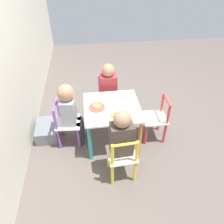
# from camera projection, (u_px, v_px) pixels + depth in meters

# --- Properties ---
(ground_plane) EXTENTS (6.00, 6.00, 0.00)m
(ground_plane) POSITION_uv_depth(u_px,v_px,m) (112.00, 139.00, 2.54)
(ground_plane) COLOR #5B514C
(kids_table) EXTENTS (0.57, 0.57, 0.47)m
(kids_table) POSITION_uv_depth(u_px,v_px,m) (112.00, 112.00, 2.29)
(kids_table) COLOR silver
(kids_table) RESTS_ON ground_plane
(chair_purple) EXTENTS (0.28, 0.28, 0.53)m
(chair_purple) POSITION_uv_depth(u_px,v_px,m) (66.00, 124.00, 2.36)
(chair_purple) COLOR silver
(chair_purple) RESTS_ON ground_plane
(chair_yellow) EXTENTS (0.28, 0.28, 0.53)m
(chair_yellow) POSITION_uv_depth(u_px,v_px,m) (122.00, 157.00, 1.99)
(chair_yellow) COLOR silver
(chair_yellow) RESTS_ON ground_plane
(chair_pink) EXTENTS (0.27, 0.27, 0.53)m
(chair_pink) POSITION_uv_depth(u_px,v_px,m) (108.00, 97.00, 2.76)
(chair_pink) COLOR silver
(chair_pink) RESTS_ON ground_plane
(chair_red) EXTENTS (0.26, 0.26, 0.53)m
(chair_red) POSITION_uv_depth(u_px,v_px,m) (156.00, 119.00, 2.42)
(chair_red) COLOR silver
(chair_red) RESTS_ON ground_plane
(child_back) EXTENTS (0.21, 0.22, 0.74)m
(child_back) POSITION_uv_depth(u_px,v_px,m) (70.00, 109.00, 2.24)
(child_back) COLOR #38383D
(child_back) RESTS_ON ground_plane
(child_left) EXTENTS (0.21, 0.21, 0.76)m
(child_left) POSITION_uv_depth(u_px,v_px,m) (121.00, 138.00, 1.92)
(child_left) COLOR #7A6B5B
(child_left) RESTS_ON ground_plane
(child_right) EXTENTS (0.21, 0.20, 0.73)m
(child_right) POSITION_uv_depth(u_px,v_px,m) (109.00, 88.00, 2.60)
(child_right) COLOR #7A6B5B
(child_right) RESTS_ON ground_plane
(plate_back) EXTENTS (0.17, 0.17, 0.03)m
(plate_back) POSITION_uv_depth(u_px,v_px,m) (97.00, 107.00, 2.22)
(plate_back) COLOR #E54C47
(plate_back) RESTS_ON kids_table
(plate_left) EXTENTS (0.17, 0.17, 0.03)m
(plate_left) POSITION_uv_depth(u_px,v_px,m) (114.00, 115.00, 2.11)
(plate_left) COLOR white
(plate_left) RESTS_ON kids_table
(storage_bin) EXTENTS (0.34, 0.24, 0.15)m
(storage_bin) POSITION_uv_depth(u_px,v_px,m) (48.00, 130.00, 2.54)
(storage_bin) COLOR slate
(storage_bin) RESTS_ON ground_plane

